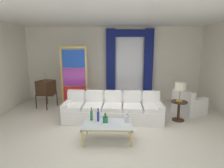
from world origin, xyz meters
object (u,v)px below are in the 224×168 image
object	(u,v)px
vintage_tv	(46,88)
coffee_table	(107,125)
bottle_crystal_tall	(105,119)
armchair_white	(188,105)
bottle_ruby_flask	(98,116)
peacock_figurine	(83,104)
table_lamp_brass	(180,87)
couch_white_long	(113,110)
bottle_blue_decanter	(127,118)
round_side_table	(179,109)
stained_glass_divider	(74,78)
bottle_amber_squat	(91,115)

from	to	relation	value
vintage_tv	coffee_table	bearing A→B (deg)	-46.04
bottle_crystal_tall	armchair_white	size ratio (longest dim) A/B	0.22
bottle_ruby_flask	coffee_table	bearing A→B (deg)	-33.69
peacock_figurine	table_lamp_brass	distance (m)	3.28
couch_white_long	bottle_blue_decanter	world-z (taller)	couch_white_long
peacock_figurine	round_side_table	bearing A→B (deg)	-16.34
bottle_crystal_tall	stained_glass_divider	bearing A→B (deg)	117.27
table_lamp_brass	round_side_table	bearing A→B (deg)	0.00
vintage_tv	couch_white_long	bearing A→B (deg)	-24.34
couch_white_long	bottle_amber_squat	world-z (taller)	couch_white_long
bottle_blue_decanter	peacock_figurine	size ratio (longest dim) A/B	0.40
stained_glass_divider	couch_white_long	bearing A→B (deg)	-41.22
peacock_figurine	vintage_tv	bearing A→B (deg)	168.94
stained_glass_divider	table_lamp_brass	world-z (taller)	stained_glass_divider
stained_glass_divider	bottle_crystal_tall	bearing A→B (deg)	-62.73
bottle_crystal_tall	vintage_tv	world-z (taller)	vintage_tv
peacock_figurine	round_side_table	size ratio (longest dim) A/B	1.01
armchair_white	round_side_table	world-z (taller)	armchair_white
bottle_blue_decanter	armchair_white	world-z (taller)	armchair_white
couch_white_long	round_side_table	size ratio (longest dim) A/B	4.95
couch_white_long	bottle_amber_squat	distance (m)	1.25
armchair_white	table_lamp_brass	bearing A→B (deg)	-129.29
coffee_table	stained_glass_divider	xyz separation A→B (m)	(-1.35, 2.60, 0.68)
bottle_blue_decanter	round_side_table	size ratio (longest dim) A/B	0.40
couch_white_long	coffee_table	world-z (taller)	couch_white_long
round_side_table	bottle_amber_squat	bearing A→B (deg)	-156.58
couch_white_long	bottle_crystal_tall	distance (m)	1.27
coffee_table	table_lamp_brass	size ratio (longest dim) A/B	2.02
coffee_table	bottle_ruby_flask	xyz separation A→B (m)	(-0.23, 0.15, 0.17)
bottle_crystal_tall	round_side_table	xyz separation A→B (m)	(2.12, 1.19, -0.14)
bottle_blue_decanter	bottle_crystal_tall	distance (m)	0.52
armchair_white	stained_glass_divider	world-z (taller)	stained_glass_divider
coffee_table	vintage_tv	xyz separation A→B (m)	(-2.36, 2.44, 0.35)
bottle_amber_squat	armchair_white	world-z (taller)	armchair_white
round_side_table	stained_glass_divider	bearing A→B (deg)	158.87
round_side_table	table_lamp_brass	xyz separation A→B (m)	(0.00, 0.00, 0.67)
couch_white_long	table_lamp_brass	xyz separation A→B (m)	(1.97, -0.05, 0.72)
bottle_ruby_flask	peacock_figurine	bearing A→B (deg)	110.28
bottle_amber_squat	stained_glass_divider	world-z (taller)	stained_glass_divider
bottle_blue_decanter	bottle_ruby_flask	bearing A→B (deg)	179.55
vintage_tv	armchair_white	xyz separation A→B (m)	(4.94, -0.54, -0.44)
bottle_amber_squat	table_lamp_brass	world-z (taller)	table_lamp_brass
round_side_table	table_lamp_brass	world-z (taller)	table_lamp_brass
bottle_crystal_tall	bottle_amber_squat	world-z (taller)	bottle_amber_squat
bottle_amber_squat	table_lamp_brass	xyz separation A→B (m)	(2.47, 1.07, 0.48)
bottle_ruby_flask	bottle_amber_squat	bearing A→B (deg)	162.13
bottle_crystal_tall	vintage_tv	size ratio (longest dim) A/B	0.18
bottle_amber_squat	bottle_ruby_flask	distance (m)	0.18
vintage_tv	stained_glass_divider	size ratio (longest dim) A/B	0.61
round_side_table	vintage_tv	bearing A→B (deg)	165.28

